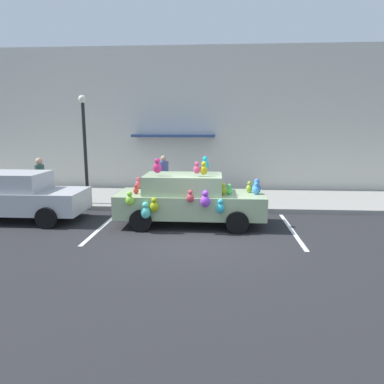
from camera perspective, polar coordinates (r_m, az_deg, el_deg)
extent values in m
plane|color=#262628|center=(9.60, 1.15, -7.55)|extent=(60.00, 60.00, 0.00)
cube|color=gray|center=(14.41, 2.13, -1.04)|extent=(24.00, 4.00, 0.15)
cube|color=beige|center=(16.26, 2.46, 11.38)|extent=(24.00, 0.30, 6.40)
cube|color=navy|center=(15.82, -2.90, 9.04)|extent=(3.60, 1.10, 0.12)
cube|color=silver|center=(10.77, 15.72, -5.90)|extent=(0.12, 3.60, 0.01)
cube|color=silver|center=(11.08, -14.17, -5.36)|extent=(0.12, 3.60, 0.01)
cube|color=#9AB285|center=(10.80, -0.22, -1.92)|extent=(4.42, 1.65, 0.68)
cube|color=#9AB285|center=(10.70, -1.40, 1.34)|extent=(2.30, 1.45, 0.56)
cylinder|color=black|center=(11.67, 6.81, -2.68)|extent=(0.64, 0.22, 0.64)
cylinder|color=black|center=(10.07, 7.26, -4.85)|extent=(0.64, 0.22, 0.64)
cylinder|color=black|center=(11.84, -6.56, -2.47)|extent=(0.64, 0.22, 0.64)
cylinder|color=black|center=(10.28, -8.22, -4.55)|extent=(0.64, 0.22, 0.64)
ellipsoid|color=#60A330|center=(10.71, -4.22, 0.52)|extent=(0.22, 0.18, 0.26)
sphere|color=#60A330|center=(10.68, -4.23, 1.47)|extent=(0.14, 0.14, 0.14)
ellipsoid|color=#C03D6A|center=(10.24, 0.79, 3.62)|extent=(0.21, 0.17, 0.24)
sphere|color=#C03D6A|center=(10.22, 0.79, 4.55)|extent=(0.13, 0.13, 0.13)
ellipsoid|color=purple|center=(9.80, 2.14, -1.52)|extent=(0.27, 0.22, 0.32)
sphere|color=purple|center=(9.76, 2.15, -0.24)|extent=(0.17, 0.17, 0.17)
ellipsoid|color=#CD4652|center=(11.60, -8.55, 1.19)|extent=(0.22, 0.18, 0.25)
sphere|color=#CD4652|center=(11.58, -8.57, 2.04)|extent=(0.14, 0.14, 0.14)
ellipsoid|color=red|center=(10.70, -8.98, 0.20)|extent=(0.16, 0.13, 0.19)
sphere|color=red|center=(10.67, -9.00, 0.89)|extent=(0.10, 0.10, 0.10)
ellipsoid|color=#3F78CE|center=(10.74, 10.30, 0.53)|extent=(0.27, 0.22, 0.31)
sphere|color=#3F78CE|center=(10.71, 10.34, 1.67)|extent=(0.17, 0.17, 0.17)
ellipsoid|color=#92AE33|center=(10.94, 9.18, 0.55)|extent=(0.20, 0.16, 0.24)
sphere|color=#92AE33|center=(10.91, 9.21, 1.39)|extent=(0.13, 0.13, 0.13)
ellipsoid|color=#9AAE15|center=(10.00, -6.09, -2.42)|extent=(0.24, 0.20, 0.29)
sphere|color=#9AAE15|center=(9.96, -6.11, -1.31)|extent=(0.15, 0.15, 0.15)
ellipsoid|color=#9F8C17|center=(10.23, 1.89, 3.50)|extent=(0.22, 0.18, 0.27)
sphere|color=#9F8C17|center=(10.21, 1.90, 4.52)|extent=(0.14, 0.14, 0.14)
ellipsoid|color=#1AACC3|center=(10.78, 2.11, 4.38)|extent=(0.23, 0.19, 0.27)
sphere|color=#1AACC3|center=(10.76, 2.12, 5.36)|extent=(0.15, 0.15, 0.15)
ellipsoid|color=#4195EA|center=(10.66, 10.25, 0.30)|extent=(0.22, 0.18, 0.26)
sphere|color=#4195EA|center=(10.63, 10.28, 1.23)|extent=(0.14, 0.14, 0.14)
ellipsoid|color=#53CA5E|center=(10.47, 6.00, 0.15)|extent=(0.19, 0.16, 0.23)
sphere|color=#53CA5E|center=(10.45, 6.02, 0.99)|extent=(0.12, 0.12, 0.12)
ellipsoid|color=#C83C4A|center=(9.84, -0.27, -0.98)|extent=(0.20, 0.16, 0.24)
sphere|color=#C83C4A|center=(9.81, -0.27, -0.05)|extent=(0.13, 0.13, 0.13)
ellipsoid|color=#53D3C4|center=(10.07, -7.45, -3.33)|extent=(0.28, 0.23, 0.33)
sphere|color=#53D3C4|center=(10.02, -7.49, -2.08)|extent=(0.18, 0.18, 0.18)
ellipsoid|color=#96AC22|center=(10.43, 5.02, 0.20)|extent=(0.21, 0.17, 0.25)
sphere|color=#96AC22|center=(10.40, 5.03, 1.13)|extent=(0.14, 0.14, 0.14)
ellipsoid|color=#BC2360|center=(10.37, -5.59, 3.84)|extent=(0.25, 0.21, 0.30)
sphere|color=#BC2360|center=(10.35, -5.61, 4.97)|extent=(0.16, 0.16, 0.16)
ellipsoid|color=#30B3CB|center=(9.86, 4.55, -2.65)|extent=(0.24, 0.19, 0.28)
sphere|color=#30B3CB|center=(9.82, 4.57, -1.56)|extent=(0.15, 0.15, 0.15)
ellipsoid|color=#42C9ED|center=(10.96, -6.20, 0.84)|extent=(0.26, 0.22, 0.31)
sphere|color=#42C9ED|center=(10.92, -6.22, 1.95)|extent=(0.17, 0.17, 0.17)
ellipsoid|color=green|center=(10.61, 3.48, 0.48)|extent=(0.24, 0.20, 0.28)
sphere|color=green|center=(10.58, 3.49, 1.51)|extent=(0.15, 0.15, 0.15)
ellipsoid|color=#89D235|center=(10.11, -9.94, -1.39)|extent=(0.24, 0.19, 0.28)
sphere|color=#89D235|center=(10.07, -9.98, -0.31)|extent=(0.15, 0.15, 0.15)
cube|color=#B7B7BC|center=(12.56, -26.03, -1.23)|extent=(4.17, 1.66, 0.68)
cube|color=#B7B7BC|center=(12.57, -27.09, 1.56)|extent=(2.17, 1.46, 0.56)
cylinder|color=black|center=(12.78, -19.03, -2.03)|extent=(0.64, 0.22, 0.64)
cylinder|color=black|center=(11.31, -22.28, -3.85)|extent=(0.64, 0.22, 0.64)
ellipsoid|color=beige|center=(13.40, -1.03, -0.74)|extent=(0.32, 0.26, 0.40)
sphere|color=beige|center=(13.35, -1.04, 0.44)|extent=(0.22, 0.22, 0.22)
sphere|color=beige|center=(13.34, -1.38, 0.78)|extent=(0.09, 0.09, 0.09)
sphere|color=beige|center=(13.33, -0.70, 0.77)|extent=(0.09, 0.09, 0.09)
cylinder|color=black|center=(13.51, -16.73, 5.79)|extent=(0.12, 0.12, 3.61)
sphere|color=#EAEACC|center=(13.50, -17.18, 14.04)|extent=(0.28, 0.28, 0.28)
cylinder|color=#30554B|center=(14.31, -23.11, 1.22)|extent=(0.33, 0.33, 1.42)
sphere|color=tan|center=(14.20, -23.36, 4.55)|extent=(0.25, 0.25, 0.25)
cylinder|color=#515898|center=(12.86, -4.57, 1.43)|extent=(0.36, 0.36, 1.58)
sphere|color=tan|center=(12.75, -4.63, 5.38)|extent=(0.20, 0.20, 0.20)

